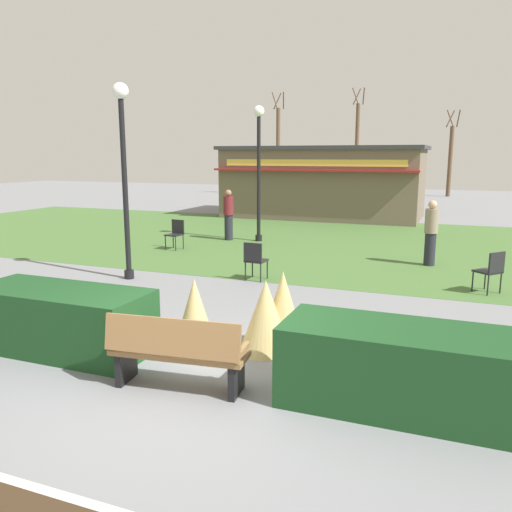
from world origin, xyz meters
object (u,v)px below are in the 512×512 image
(cafe_chair_west, at_px, (255,258))
(parked_car_west_slot, at_px, (311,190))
(cafe_chair_center, at_px, (492,269))
(tree_right_bg, at_px, (450,159))
(park_bench, at_px, (177,352))
(person_standing, at_px, (229,215))
(cafe_chair_east, at_px, (176,232))
(tree_left_bg, at_px, (357,147))
(tree_center_bg, at_px, (278,150))
(person_strolling, at_px, (431,233))
(lamppost_mid, at_px, (124,159))
(lamppost_far, at_px, (259,157))
(food_kiosk, at_px, (324,182))

(cafe_chair_west, bearing_deg, parked_car_west_slot, 102.23)
(cafe_chair_center, xyz_separation_m, tree_right_bg, (-1.51, 26.76, 2.00))
(park_bench, relative_size, person_standing, 1.03)
(person_standing, bearing_deg, parked_car_west_slot, 126.54)
(park_bench, height_order, cafe_chair_east, park_bench)
(tree_left_bg, bearing_deg, tree_center_bg, -152.31)
(person_strolling, relative_size, tree_center_bg, 0.24)
(lamppost_mid, relative_size, cafe_chair_center, 4.91)
(cafe_chair_east, relative_size, cafe_chair_center, 1.00)
(lamppost_far, height_order, cafe_chair_center, lamppost_far)
(cafe_chair_center, bearing_deg, person_strolling, 118.56)
(park_bench, distance_m, cafe_chair_east, 9.73)
(cafe_chair_west, height_order, person_standing, person_standing)
(food_kiosk, bearing_deg, cafe_chair_center, -61.31)
(cafe_chair_center, relative_size, tree_left_bg, 0.12)
(park_bench, bearing_deg, cafe_chair_center, 59.09)
(parked_car_west_slot, bearing_deg, cafe_chair_center, -64.94)
(person_strolling, bearing_deg, parked_car_west_slot, 12.24)
(person_strolling, xyz_separation_m, tree_left_bg, (-6.50, 23.90, 2.49))
(lamppost_far, relative_size, parked_car_west_slot, 1.02)
(food_kiosk, relative_size, person_standing, 5.30)
(person_strolling, bearing_deg, tree_center_bg, 16.17)
(food_kiosk, distance_m, tree_left_bg, 14.49)
(lamppost_mid, xyz_separation_m, tree_left_bg, (-0.10, 27.98, 0.61))
(food_kiosk, bearing_deg, person_strolling, -61.27)
(lamppost_far, distance_m, tree_left_bg, 21.95)
(lamppost_far, distance_m, tree_center_bg, 20.19)
(tree_right_bg, bearing_deg, food_kiosk, -109.01)
(person_standing, bearing_deg, lamppost_mid, -57.85)
(person_standing, distance_m, tree_right_bg, 23.43)
(cafe_chair_east, xyz_separation_m, cafe_chair_center, (8.66, -2.13, 0.00))
(cafe_chair_east, height_order, person_strolling, person_strolling)
(tree_left_bg, bearing_deg, park_bench, -82.88)
(cafe_chair_west, xyz_separation_m, person_strolling, (3.60, 3.20, 0.33))
(parked_car_west_slot, bearing_deg, cafe_chair_east, -87.31)
(park_bench, relative_size, cafe_chair_west, 1.96)
(lamppost_far, bearing_deg, lamppost_mid, -98.19)
(park_bench, distance_m, lamppost_mid, 6.52)
(lamppost_mid, bearing_deg, cafe_chair_center, 11.84)
(parked_car_west_slot, distance_m, tree_right_bg, 10.43)
(lamppost_mid, xyz_separation_m, cafe_chair_center, (7.73, 1.62, -2.21))
(lamppost_far, height_order, parked_car_west_slot, lamppost_far)
(parked_car_west_slot, bearing_deg, food_kiosk, -70.59)
(cafe_chair_west, bearing_deg, lamppost_mid, -162.45)
(cafe_chair_center, xyz_separation_m, tree_left_bg, (-7.83, 26.36, 2.82))
(lamppost_far, relative_size, cafe_chair_center, 4.91)
(tree_right_bg, bearing_deg, cafe_chair_east, -106.18)
(lamppost_mid, xyz_separation_m, cafe_chair_east, (-0.92, 3.75, -2.21))
(lamppost_mid, bearing_deg, person_strolling, 32.52)
(person_standing, bearing_deg, person_strolling, 15.19)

